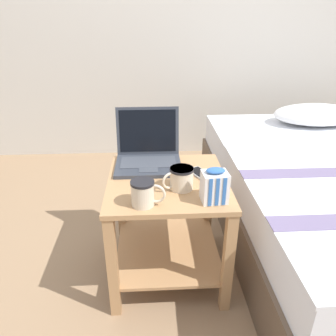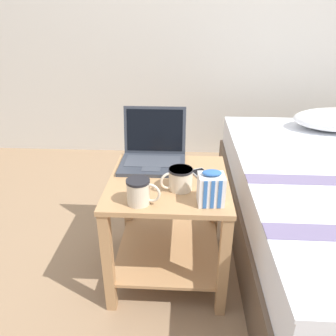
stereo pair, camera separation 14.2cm
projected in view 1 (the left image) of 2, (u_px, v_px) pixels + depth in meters
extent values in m
plane|color=#937556|center=(168.00, 269.00, 1.73)|extent=(8.00, 8.00, 0.00)
cube|color=beige|center=(157.00, 8.00, 2.64)|extent=(8.00, 0.05, 2.50)
ellipsoid|color=white|center=(316.00, 114.00, 2.37)|extent=(0.62, 0.36, 0.14)
cube|color=tan|center=(167.00, 182.00, 1.50)|extent=(0.54, 0.56, 0.02)
cube|color=tan|center=(168.00, 249.00, 1.67)|extent=(0.50, 0.52, 0.02)
cube|color=tan|center=(113.00, 268.00, 1.37)|extent=(0.04, 0.04, 0.51)
cube|color=tan|center=(228.00, 264.00, 1.40)|extent=(0.04, 0.04, 0.51)
cube|color=tan|center=(121.00, 204.00, 1.83)|extent=(0.04, 0.04, 0.51)
cube|color=tan|center=(208.00, 201.00, 1.85)|extent=(0.04, 0.04, 0.51)
cube|color=#333842|center=(148.00, 166.00, 1.61)|extent=(0.32, 0.25, 0.02)
cube|color=#424751|center=(148.00, 162.00, 1.62)|extent=(0.27, 0.14, 0.00)
cube|color=#424751|center=(148.00, 170.00, 1.54)|extent=(0.09, 0.05, 0.00)
cube|color=#333842|center=(148.00, 131.00, 1.68)|extent=(0.32, 0.05, 0.24)
cube|color=black|center=(148.00, 131.00, 1.68)|extent=(0.29, 0.04, 0.21)
cube|color=blue|center=(147.00, 131.00, 1.69)|extent=(0.04, 0.01, 0.04)
cube|color=blue|center=(153.00, 132.00, 1.69)|extent=(0.04, 0.01, 0.03)
cube|color=silver|center=(130.00, 133.00, 1.69)|extent=(0.03, 0.01, 0.03)
cube|color=green|center=(161.00, 140.00, 1.71)|extent=(0.02, 0.01, 0.05)
cylinder|color=beige|center=(143.00, 193.00, 1.28)|extent=(0.09, 0.09, 0.10)
cylinder|color=black|center=(142.00, 183.00, 1.26)|extent=(0.09, 0.09, 0.01)
cylinder|color=black|center=(142.00, 185.00, 1.26)|extent=(0.08, 0.08, 0.01)
torus|color=beige|center=(155.00, 194.00, 1.27)|extent=(0.08, 0.03, 0.08)
cylinder|color=beige|center=(182.00, 178.00, 1.40)|extent=(0.10, 0.10, 0.10)
cylinder|color=black|center=(182.00, 169.00, 1.38)|extent=(0.10, 0.10, 0.01)
cylinder|color=black|center=(182.00, 171.00, 1.39)|extent=(0.09, 0.09, 0.01)
torus|color=beige|center=(170.00, 181.00, 1.38)|extent=(0.07, 0.04, 0.08)
cube|color=white|center=(214.00, 187.00, 1.30)|extent=(0.11, 0.09, 0.13)
cube|color=#3366B2|center=(210.00, 193.00, 1.26)|extent=(0.01, 0.00, 0.12)
cube|color=#3366B2|center=(217.00, 192.00, 1.26)|extent=(0.01, 0.00, 0.12)
cube|color=#3366B2|center=(224.00, 192.00, 1.27)|extent=(0.01, 0.00, 0.12)
ellipsoid|color=#3366B2|center=(216.00, 171.00, 1.27)|extent=(0.08, 0.06, 0.02)
cube|color=#B7BABC|center=(201.00, 174.00, 1.54)|extent=(0.12, 0.15, 0.01)
cube|color=black|center=(201.00, 173.00, 1.53)|extent=(0.11, 0.14, 0.00)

